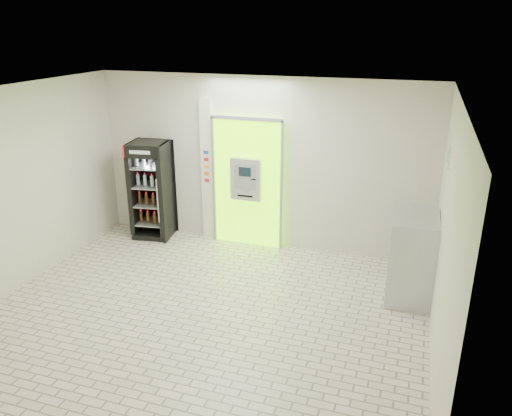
% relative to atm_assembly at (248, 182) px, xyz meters
% --- Properties ---
extents(ground, '(6.00, 6.00, 0.00)m').
position_rel_atm_assembly_xyz_m(ground, '(0.20, -2.41, -1.17)').
color(ground, beige).
rests_on(ground, ground).
extents(room_shell, '(6.00, 6.00, 6.00)m').
position_rel_atm_assembly_xyz_m(room_shell, '(0.20, -2.41, 0.67)').
color(room_shell, beige).
rests_on(room_shell, ground).
extents(atm_assembly, '(1.30, 0.24, 2.33)m').
position_rel_atm_assembly_xyz_m(atm_assembly, '(0.00, 0.00, 0.00)').
color(atm_assembly, '#7EF200').
rests_on(atm_assembly, ground).
extents(pillar, '(0.22, 0.11, 2.60)m').
position_rel_atm_assembly_xyz_m(pillar, '(-0.78, 0.04, 0.13)').
color(pillar, silver).
rests_on(pillar, ground).
extents(beverage_cooler, '(0.76, 0.72, 1.81)m').
position_rel_atm_assembly_xyz_m(beverage_cooler, '(-1.80, -0.22, -0.30)').
color(beverage_cooler, black).
rests_on(beverage_cooler, ground).
extents(steel_cabinet, '(0.68, 0.98, 1.28)m').
position_rel_atm_assembly_xyz_m(steel_cabinet, '(2.87, -1.06, -0.53)').
color(steel_cabinet, '#B1B4BA').
rests_on(steel_cabinet, ground).
extents(exit_sign, '(0.02, 0.22, 0.26)m').
position_rel_atm_assembly_xyz_m(exit_sign, '(3.19, -1.01, 0.95)').
color(exit_sign, white).
rests_on(exit_sign, room_shell).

